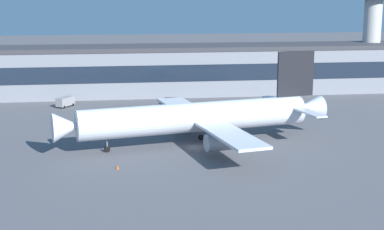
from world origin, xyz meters
The scene contains 8 objects.
ground_plane centered at (0.00, 0.00, 0.00)m, with size 600.00×600.00×0.00m, color #56565B.
terminal_building centered at (0.00, 59.35, 7.06)m, with size 165.55×16.07×14.08m.
airliner centered at (1.39, 2.17, 5.38)m, with size 54.99×47.00×17.50m.
control_tower centered at (63.55, 62.53, 20.58)m, with size 10.26×10.26×33.10m.
crew_van centered at (-27.56, 43.59, 1.46)m, with size 4.71×5.55×2.55m.
pushback_tractor centered at (27.43, 41.54, 1.05)m, with size 5.43×4.22×1.75m.
baggage_tug centered at (0.02, 42.49, 1.09)m, with size 3.62×2.13×1.85m.
traffic_cone_0 centered at (-14.62, -12.25, 0.31)m, with size 0.50×0.50×0.63m, color #F2590C.
Camera 1 is at (-14.51, -106.53, 29.33)m, focal length 54.12 mm.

